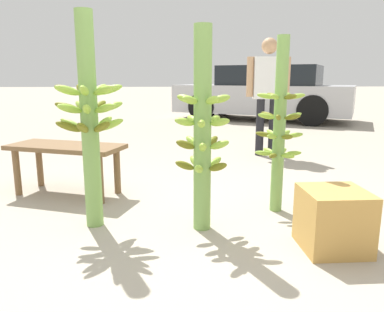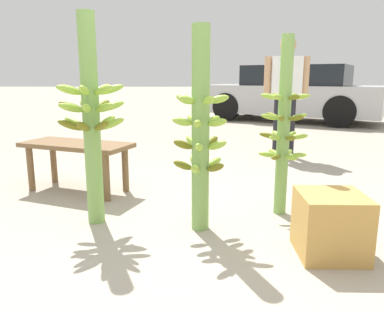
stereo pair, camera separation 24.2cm
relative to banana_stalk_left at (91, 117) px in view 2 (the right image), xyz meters
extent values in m
plane|color=#A89E8C|center=(0.74, -0.25, -0.78)|extent=(80.00, 80.00, 0.00)
cylinder|color=#7AA851|center=(0.00, 0.00, -0.03)|extent=(0.12, 0.12, 1.50)
ellipsoid|color=#93BC3D|center=(0.06, 0.13, 0.19)|extent=(0.12, 0.20, 0.10)
ellipsoid|color=#656718|center=(-0.07, 0.13, 0.19)|extent=(0.14, 0.19, 0.10)
ellipsoid|color=#656718|center=(-0.14, 0.02, 0.19)|extent=(0.20, 0.08, 0.10)
ellipsoid|color=#93BC3D|center=(-0.11, -0.10, 0.19)|extent=(0.18, 0.17, 0.10)
ellipsoid|color=#93BC3D|center=(0.01, -0.15, 0.19)|extent=(0.06, 0.20, 0.10)
ellipsoid|color=#93BC3D|center=(0.12, -0.08, 0.19)|extent=(0.19, 0.15, 0.10)
ellipsoid|color=#93BC3D|center=(0.14, 0.04, 0.19)|extent=(0.20, 0.10, 0.10)
ellipsoid|color=#93BC3D|center=(0.14, 0.05, 0.07)|extent=(0.20, 0.11, 0.10)
ellipsoid|color=#656718|center=(0.05, 0.14, 0.07)|extent=(0.11, 0.20, 0.10)
ellipsoid|color=#93BC3D|center=(-0.08, 0.12, 0.07)|extent=(0.15, 0.19, 0.10)
ellipsoid|color=#656718|center=(-0.14, 0.02, 0.07)|extent=(0.20, 0.07, 0.10)
ellipsoid|color=#93BC3D|center=(-0.10, -0.10, 0.07)|extent=(0.17, 0.17, 0.10)
ellipsoid|color=#93BC3D|center=(0.02, -0.14, 0.07)|extent=(0.07, 0.20, 0.10)
ellipsoid|color=#93BC3D|center=(0.12, -0.08, 0.07)|extent=(0.19, 0.15, 0.10)
ellipsoid|color=#656718|center=(-0.05, 0.14, -0.05)|extent=(0.11, 0.20, 0.12)
ellipsoid|color=#93BC3D|center=(-0.13, 0.05, -0.05)|extent=(0.20, 0.11, 0.12)
ellipsoid|color=#656718|center=(-0.12, -0.08, -0.05)|extent=(0.19, 0.15, 0.12)
ellipsoid|color=#656718|center=(-0.02, -0.14, -0.05)|extent=(0.07, 0.20, 0.12)
ellipsoid|color=#656718|center=(0.10, -0.10, -0.05)|extent=(0.17, 0.17, 0.12)
ellipsoid|color=#93BC3D|center=(0.14, 0.02, -0.05)|extent=(0.20, 0.07, 0.12)
ellipsoid|color=#93BC3D|center=(0.08, 0.12, -0.05)|extent=(0.15, 0.19, 0.12)
cylinder|color=#7AA851|center=(0.78, -0.11, -0.08)|extent=(0.12, 0.12, 1.40)
ellipsoid|color=#93BC3D|center=(0.80, 0.01, 0.13)|extent=(0.08, 0.15, 0.08)
ellipsoid|color=#93BC3D|center=(0.67, -0.05, 0.13)|extent=(0.15, 0.11, 0.08)
ellipsoid|color=#93BC3D|center=(0.68, -0.19, 0.13)|extent=(0.14, 0.14, 0.08)
ellipsoid|color=#93BC3D|center=(0.83, -0.22, 0.13)|extent=(0.11, 0.15, 0.08)
ellipsoid|color=#93BC3D|center=(0.90, -0.09, 0.13)|extent=(0.15, 0.07, 0.08)
ellipsoid|color=#93BC3D|center=(0.76, -0.23, -0.02)|extent=(0.07, 0.15, 0.08)
ellipsoid|color=#93BC3D|center=(0.89, -0.16, -0.02)|extent=(0.15, 0.11, 0.08)
ellipsoid|color=#93BC3D|center=(0.86, -0.02, -0.02)|extent=(0.14, 0.14, 0.08)
ellipsoid|color=#93BC3D|center=(0.72, 0.00, -0.02)|extent=(0.11, 0.15, 0.08)
ellipsoid|color=#93BC3D|center=(0.65, -0.13, -0.02)|extent=(0.15, 0.07, 0.08)
ellipsoid|color=#656718|center=(0.85, -0.02, -0.17)|extent=(0.13, 0.14, 0.10)
ellipsoid|color=#93BC3D|center=(0.71, -0.01, -0.17)|extent=(0.12, 0.15, 0.10)
ellipsoid|color=#656718|center=(0.66, -0.14, -0.17)|extent=(0.15, 0.08, 0.10)
ellipsoid|color=#93BC3D|center=(0.77, -0.23, -0.17)|extent=(0.06, 0.15, 0.10)
ellipsoid|color=#93BC3D|center=(0.89, -0.15, -0.17)|extent=(0.15, 0.10, 0.10)
ellipsoid|color=#656718|center=(0.65, -0.11, -0.32)|extent=(0.15, 0.06, 0.10)
ellipsoid|color=#93BC3D|center=(0.74, -0.23, -0.32)|extent=(0.09, 0.15, 0.10)
ellipsoid|color=#656718|center=(0.88, -0.17, -0.32)|extent=(0.15, 0.12, 0.10)
ellipsoid|color=#93BC3D|center=(0.87, -0.03, -0.32)|extent=(0.15, 0.13, 0.10)
ellipsoid|color=#93BC3D|center=(0.73, 0.01, -0.32)|extent=(0.10, 0.15, 0.10)
cylinder|color=#7AA851|center=(1.41, 0.22, -0.10)|extent=(0.09, 0.09, 1.37)
ellipsoid|color=#93BC3D|center=(1.33, 0.13, 0.14)|extent=(0.12, 0.13, 0.06)
ellipsoid|color=#656718|center=(1.45, 0.12, 0.14)|extent=(0.09, 0.15, 0.06)
ellipsoid|color=#93BC3D|center=(1.52, 0.20, 0.14)|extent=(0.15, 0.06, 0.06)
ellipsoid|color=#93BC3D|center=(1.48, 0.31, 0.14)|extent=(0.12, 0.13, 0.06)
ellipsoid|color=#656718|center=(1.37, 0.33, 0.14)|extent=(0.09, 0.15, 0.06)
ellipsoid|color=#93BC3D|center=(1.30, 0.24, 0.14)|extent=(0.15, 0.06, 0.06)
ellipsoid|color=#93BC3D|center=(1.52, 0.24, -0.02)|extent=(0.15, 0.06, 0.07)
ellipsoid|color=#93BC3D|center=(1.45, 0.32, -0.02)|extent=(0.09, 0.15, 0.07)
ellipsoid|color=#656718|center=(1.34, 0.31, -0.02)|extent=(0.12, 0.14, 0.07)
ellipsoid|color=#93BC3D|center=(1.30, 0.21, -0.02)|extent=(0.15, 0.06, 0.07)
ellipsoid|color=#656718|center=(1.36, 0.12, -0.02)|extent=(0.09, 0.15, 0.07)
ellipsoid|color=#656718|center=(1.47, 0.13, -0.02)|extent=(0.12, 0.14, 0.07)
ellipsoid|color=#93BC3D|center=(1.52, 0.19, -0.16)|extent=(0.15, 0.07, 0.06)
ellipsoid|color=#93BC3D|center=(1.49, 0.30, -0.16)|extent=(0.13, 0.13, 0.06)
ellipsoid|color=#93BC3D|center=(1.38, 0.33, -0.16)|extent=(0.08, 0.15, 0.06)
ellipsoid|color=#656718|center=(1.30, 0.25, -0.16)|extent=(0.15, 0.07, 0.06)
ellipsoid|color=#93BC3D|center=(1.33, 0.14, -0.16)|extent=(0.13, 0.13, 0.06)
ellipsoid|color=#656718|center=(1.44, 0.11, -0.16)|extent=(0.08, 0.15, 0.06)
ellipsoid|color=#93BC3D|center=(1.36, 0.32, -0.31)|extent=(0.09, 0.15, 0.05)
ellipsoid|color=#93BC3D|center=(1.29, 0.23, -0.31)|extent=(0.15, 0.05, 0.05)
ellipsoid|color=#656718|center=(1.34, 0.13, -0.31)|extent=(0.11, 0.14, 0.05)
ellipsoid|color=#93BC3D|center=(1.45, 0.12, -0.31)|extent=(0.09, 0.15, 0.05)
ellipsoid|color=#93BC3D|center=(1.52, 0.21, -0.31)|extent=(0.15, 0.05, 0.05)
ellipsoid|color=#93BC3D|center=(1.47, 0.31, -0.31)|extent=(0.11, 0.14, 0.05)
cylinder|color=black|center=(1.79, 2.40, -0.40)|extent=(0.12, 0.12, 0.77)
cylinder|color=black|center=(1.97, 2.38, -0.40)|extent=(0.12, 0.12, 0.77)
cube|color=white|center=(1.88, 2.39, 0.27)|extent=(0.40, 0.20, 0.55)
cylinder|color=tan|center=(1.64, 2.41, 0.28)|extent=(0.10, 0.10, 0.52)
cylinder|color=tan|center=(2.12, 2.37, 0.28)|extent=(0.10, 0.10, 0.52)
sphere|color=tan|center=(1.88, 2.39, 0.68)|extent=(0.21, 0.21, 0.21)
cube|color=brown|center=(-0.38, 0.77, -0.34)|extent=(1.12, 0.76, 0.04)
cylinder|color=brown|center=(-0.73, 1.06, -0.57)|extent=(0.06, 0.06, 0.42)
cylinder|color=brown|center=(0.07, 0.76, -0.57)|extent=(0.06, 0.06, 0.42)
cylinder|color=brown|center=(-0.84, 0.77, -0.57)|extent=(0.06, 0.06, 0.42)
cylinder|color=brown|center=(-0.04, 0.48, -0.57)|extent=(0.06, 0.06, 0.42)
cube|color=#B7B7BC|center=(2.92, 6.74, -0.26)|extent=(4.56, 3.53, 0.68)
cube|color=black|center=(3.07, 6.66, 0.32)|extent=(2.81, 2.50, 0.47)
cylinder|color=black|center=(1.39, 6.67, -0.44)|extent=(0.69, 0.50, 0.68)
cylinder|color=black|center=(2.13, 8.06, -0.44)|extent=(0.69, 0.50, 0.68)
cylinder|color=black|center=(3.71, 5.43, -0.44)|extent=(0.69, 0.50, 0.68)
cylinder|color=black|center=(4.45, 6.81, -0.44)|extent=(0.69, 0.50, 0.68)
cube|color=#C69347|center=(1.56, -0.49, -0.59)|extent=(0.38, 0.38, 0.38)
camera|label=1|loc=(0.54, -2.62, 0.28)|focal=35.00mm
camera|label=2|loc=(0.79, -2.62, 0.28)|focal=35.00mm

